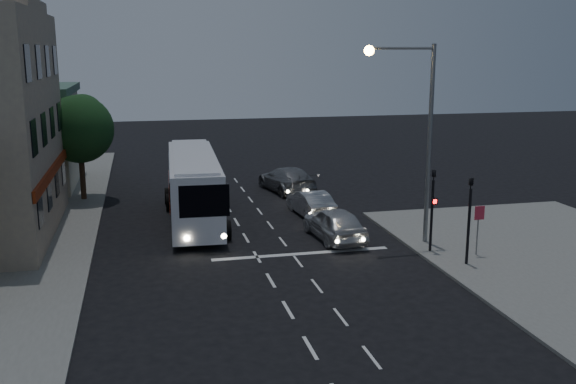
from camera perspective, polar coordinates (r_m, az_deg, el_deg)
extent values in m
plane|color=black|center=(26.31, -1.98, -7.13)|extent=(120.00, 120.00, 0.00)
cube|color=silver|center=(20.01, 1.99, -13.67)|extent=(0.12, 1.60, 0.01)
cube|color=silver|center=(22.66, -0.01, -10.42)|extent=(0.12, 1.60, 0.01)
cube|color=silver|center=(25.39, -1.55, -7.85)|extent=(0.12, 1.60, 0.01)
cube|color=silver|center=(28.17, -2.77, -5.78)|extent=(0.12, 1.60, 0.01)
cube|color=silver|center=(31.00, -3.77, -4.09)|extent=(0.12, 1.60, 0.01)
cube|color=silver|center=(33.85, -4.59, -2.67)|extent=(0.12, 1.60, 0.01)
cube|color=silver|center=(36.73, -5.29, -1.48)|extent=(0.12, 1.60, 0.01)
cube|color=silver|center=(39.62, -5.88, -0.46)|extent=(0.12, 1.60, 0.01)
cube|color=silver|center=(42.53, -6.39, 0.42)|extent=(0.12, 1.60, 0.01)
cube|color=silver|center=(19.61, 7.44, -14.35)|extent=(0.10, 1.50, 0.01)
cube|color=silver|center=(22.17, 4.70, -11.00)|extent=(0.10, 1.50, 0.01)
cube|color=silver|center=(24.83, 2.58, -8.34)|extent=(0.10, 1.50, 0.01)
cube|color=silver|center=(27.56, 0.90, -6.19)|extent=(0.10, 1.50, 0.01)
cube|color=silver|center=(30.34, -0.47, -4.43)|extent=(0.10, 1.50, 0.01)
cube|color=silver|center=(33.16, -1.60, -2.96)|extent=(0.10, 1.50, 0.01)
cube|color=silver|center=(36.01, -2.55, -1.72)|extent=(0.10, 1.50, 0.01)
cube|color=silver|center=(38.88, -3.36, -0.67)|extent=(0.10, 1.50, 0.01)
cube|color=silver|center=(41.77, -4.05, 0.24)|extent=(0.10, 1.50, 0.01)
cube|color=silver|center=(44.68, -4.66, 1.04)|extent=(0.10, 1.50, 0.01)
cube|color=silver|center=(28.58, 1.20, -5.51)|extent=(8.00, 0.35, 0.01)
cube|color=white|center=(34.08, -8.40, 0.57)|extent=(2.91, 11.66, 3.09)
cube|color=white|center=(33.79, -8.48, 3.22)|extent=(2.51, 11.26, 0.17)
cube|color=black|center=(28.39, -7.45, -0.79)|extent=(2.22, 0.21, 1.45)
cube|color=black|center=(34.54, -6.49, 1.85)|extent=(0.46, 9.63, 0.87)
cube|color=black|center=(34.36, -10.52, 1.66)|extent=(0.46, 9.63, 0.87)
cube|color=#C84027|center=(35.22, -6.52, 0.29)|extent=(0.26, 5.30, 1.35)
cube|color=#C84027|center=(35.04, -10.50, 0.10)|extent=(0.26, 5.30, 1.35)
cylinder|color=black|center=(30.41, -9.94, -3.64)|extent=(0.38, 0.98, 0.96)
cylinder|color=black|center=(30.62, -5.42, -3.40)|extent=(0.38, 0.98, 0.96)
cylinder|color=black|center=(36.66, -10.52, -0.90)|extent=(0.38, 0.98, 0.96)
cylinder|color=black|center=(36.83, -6.78, -0.71)|extent=(0.38, 0.98, 0.96)
cylinder|color=black|center=(38.26, -10.64, -0.35)|extent=(0.38, 0.98, 0.96)
cylinder|color=black|center=(38.42, -7.05, -0.17)|extent=(0.38, 0.98, 0.96)
cylinder|color=#FFF2CC|center=(28.68, -8.98, -4.09)|extent=(0.25, 0.06, 0.25)
cylinder|color=#FFF2CC|center=(28.83, -5.72, -3.91)|extent=(0.25, 0.06, 0.25)
imported|color=silver|center=(30.55, 4.15, -2.81)|extent=(2.26, 4.79, 1.58)
imported|color=#B4B4B4|center=(34.94, 2.03, -0.99)|extent=(1.87, 4.36, 1.40)
imported|color=gray|center=(40.84, -0.11, 1.13)|extent=(3.22, 5.81, 1.59)
cylinder|color=black|center=(28.88, 12.65, -2.08)|extent=(0.12, 0.12, 3.20)
imported|color=black|center=(28.44, 12.84, 1.92)|extent=(0.15, 0.18, 0.90)
cube|color=black|center=(28.56, 12.87, -0.81)|extent=(0.25, 0.12, 0.30)
cube|color=#FF0C0C|center=(28.50, 12.93, -0.84)|extent=(0.16, 0.02, 0.18)
cylinder|color=black|center=(27.48, 15.76, -2.99)|extent=(0.12, 0.12, 3.20)
imported|color=black|center=(27.02, 16.01, 1.21)|extent=(0.18, 0.15, 0.90)
cylinder|color=slate|center=(28.95, 16.49, -3.49)|extent=(0.06, 0.06, 2.00)
cube|color=#BB2239|center=(28.67, 16.67, -1.79)|extent=(0.45, 0.03, 0.60)
cylinder|color=slate|center=(29.73, 12.45, 4.05)|extent=(0.20, 0.20, 9.00)
cylinder|color=slate|center=(28.81, 10.10, 12.47)|extent=(3.00, 0.12, 0.12)
sphere|color=#FFBF59|center=(28.26, 7.22, 12.37)|extent=(0.44, 0.44, 0.44)
cube|color=gray|center=(32.73, -22.16, 14.29)|extent=(1.00, 12.00, 0.50)
cube|color=gray|center=(32.76, -22.23, 15.16)|extent=(1.00, 6.00, 0.50)
cube|color=maroon|center=(33.11, -20.20, 1.78)|extent=(0.15, 12.00, 0.50)
cube|color=black|center=(28.91, -21.18, -1.39)|extent=(0.06, 1.30, 1.50)
cube|color=black|center=(31.81, -20.46, -0.13)|extent=(0.06, 1.30, 1.50)
cube|color=black|center=(34.73, -19.86, 0.92)|extent=(0.06, 1.30, 1.50)
cube|color=black|center=(37.66, -19.35, 1.81)|extent=(0.06, 1.30, 1.50)
cube|color=black|center=(28.39, -21.65, 4.50)|extent=(0.06, 1.30, 1.50)
cube|color=black|center=(31.33, -20.87, 5.24)|extent=(0.06, 1.30, 1.50)
cube|color=black|center=(34.29, -20.23, 5.84)|extent=(0.06, 1.30, 1.50)
cube|color=black|center=(37.26, -19.68, 6.35)|extent=(0.06, 1.30, 1.50)
cube|color=black|center=(28.17, -22.15, 10.55)|extent=(0.06, 1.30, 1.50)
cube|color=black|center=(31.14, -21.31, 10.71)|extent=(0.06, 1.30, 1.50)
cube|color=black|center=(34.12, -20.61, 10.84)|extent=(0.06, 1.30, 1.50)
cube|color=black|center=(37.09, -20.03, 10.95)|extent=(0.06, 1.30, 1.50)
cube|color=beige|center=(45.56, -24.11, 4.19)|extent=(9.00, 9.00, 6.00)
cylinder|color=black|center=(40.17, -17.80, 1.38)|extent=(0.32, 0.32, 2.80)
sphere|color=#18481A|center=(39.75, -18.07, 5.35)|extent=(4.00, 4.00, 4.00)
sphere|color=#19371A|center=(40.26, -17.78, 6.45)|extent=(2.60, 2.60, 2.60)
sphere|color=#18481A|center=(39.14, -18.62, 5.80)|extent=(2.40, 2.40, 2.40)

